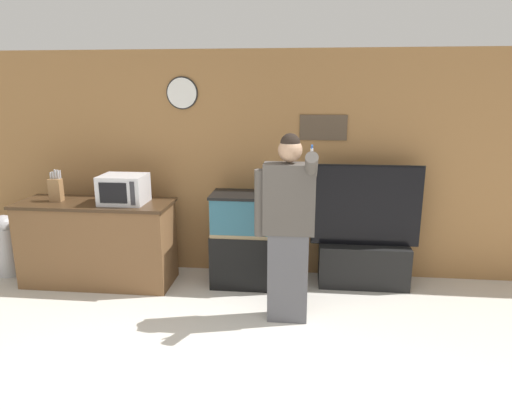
{
  "coord_description": "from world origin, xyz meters",
  "views": [
    {
      "loc": [
        0.69,
        -2.43,
        2.18
      ],
      "look_at": [
        0.22,
        1.94,
        1.05
      ],
      "focal_mm": 32.0,
      "sensor_mm": 36.0,
      "label": 1
    }
  ],
  "objects": [
    {
      "name": "microwave",
      "position": [
        -1.26,
        2.24,
        1.11
      ],
      "size": [
        0.48,
        0.4,
        0.31
      ],
      "color": "silver",
      "rests_on": "counter_island"
    },
    {
      "name": "tv_on_stand",
      "position": [
        1.38,
        2.51,
        0.4
      ],
      "size": [
        1.2,
        0.4,
        1.38
      ],
      "color": "black",
      "rests_on": "ground_plane"
    },
    {
      "name": "knife_block",
      "position": [
        -2.04,
        2.25,
        1.09
      ],
      "size": [
        0.13,
        0.09,
        0.35
      ],
      "color": "olive",
      "rests_on": "counter_island"
    },
    {
      "name": "aquarium_on_stand",
      "position": [
        0.09,
        2.4,
        0.53
      ],
      "size": [
        0.81,
        0.49,
        1.06
      ],
      "color": "black",
      "rests_on": "ground_plane"
    },
    {
      "name": "trash_bin",
      "position": [
        -2.8,
        2.35,
        0.38
      ],
      "size": [
        0.26,
        0.26,
        0.74
      ],
      "color": "#B7B7BC",
      "rests_on": "ground_plane"
    },
    {
      "name": "wall_back_paneled",
      "position": [
        -0.0,
        2.81,
        1.3
      ],
      "size": [
        10.0,
        0.08,
        2.6
      ],
      "color": "olive",
      "rests_on": "ground_plane"
    },
    {
      "name": "person_standing",
      "position": [
        0.55,
        1.62,
        0.93
      ],
      "size": [
        0.56,
        0.43,
        1.79
      ],
      "color": "#515156",
      "rests_on": "ground_plane"
    },
    {
      "name": "counter_island",
      "position": [
        -1.61,
        2.26,
        0.48
      ],
      "size": [
        1.71,
        0.63,
        0.96
      ],
      "color": "brown",
      "rests_on": "ground_plane"
    }
  ]
}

